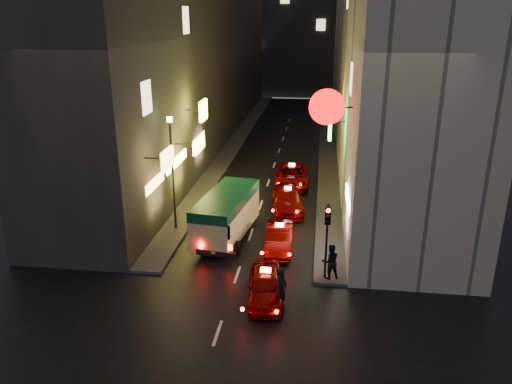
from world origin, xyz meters
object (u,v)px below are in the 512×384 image
at_px(traffic_light, 327,226).
at_px(minibus, 226,211).
at_px(lamp_post, 172,166).
at_px(pedestrian_crossing, 281,287).
at_px(taxi_near, 266,283).

bearing_deg(traffic_light, minibus, 143.06).
xyz_separation_m(traffic_light, lamp_post, (-8.20, 4.53, 1.04)).
bearing_deg(pedestrian_crossing, minibus, 48.71).
xyz_separation_m(minibus, lamp_post, (-3.00, 0.62, 2.14)).
bearing_deg(minibus, traffic_light, -36.94).
distance_m(taxi_near, lamp_post, 9.05).
bearing_deg(traffic_light, pedestrian_crossing, -123.80).
bearing_deg(taxi_near, traffic_light, 36.30).
bearing_deg(pedestrian_crossing, taxi_near, 62.20).
bearing_deg(taxi_near, lamp_post, 132.01).
height_order(minibus, traffic_light, traffic_light).
bearing_deg(lamp_post, taxi_near, -47.99).
xyz_separation_m(minibus, pedestrian_crossing, (3.43, -6.55, -0.51)).
distance_m(minibus, lamp_post, 3.74).
height_order(minibus, lamp_post, lamp_post).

